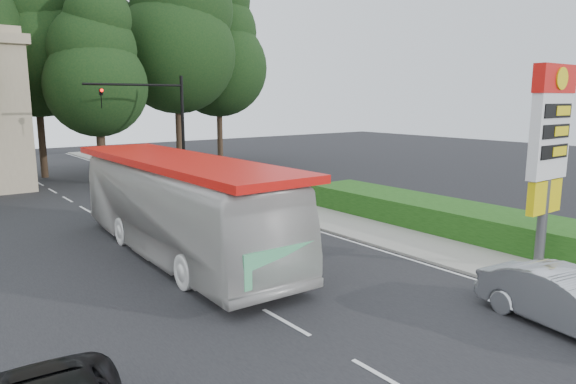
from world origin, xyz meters
TOP-DOWN VIEW (x-y plane):
  - road_surface at (0.00, 12.00)m, footprint 14.00×80.00m
  - sidewalk_right at (8.50, 12.00)m, footprint 3.00×80.00m
  - hedge at (11.50, 8.00)m, footprint 3.00×14.00m
  - gas_station_pylon at (9.20, 1.99)m, footprint 2.10×0.45m
  - traffic_signal_mast at (5.68, 24.00)m, footprint 6.10×0.35m
  - monument at (-2.00, 30.00)m, footprint 3.00×3.00m
  - tree_center_right at (1.00, 35.00)m, footprint 9.24×9.24m
  - tree_east_near at (6.00, 37.00)m, footprint 8.12×8.12m
  - tree_east_mid at (11.00, 33.00)m, footprint 9.52×9.52m
  - tree_far_east at (16.00, 35.00)m, footprint 8.68×8.68m
  - tree_monument_right at (3.50, 29.50)m, footprint 6.72×6.72m
  - transit_bus at (0.50, 11.17)m, footprint 3.56×13.25m
  - sedan_silver at (5.50, -0.57)m, footprint 2.15×4.66m

SIDE VIEW (x-z plane):
  - road_surface at x=0.00m, z-range 0.00..0.02m
  - sidewalk_right at x=8.50m, z-range 0.00..0.12m
  - hedge at x=11.50m, z-range 0.00..1.20m
  - sedan_silver at x=5.50m, z-range 0.00..1.48m
  - transit_bus at x=0.50m, z-range 0.00..3.66m
  - gas_station_pylon at x=9.20m, z-range 1.02..7.87m
  - traffic_signal_mast at x=5.68m, z-range 1.07..8.27m
  - monument at x=-2.00m, z-range 0.08..10.13m
  - tree_monument_right at x=3.50m, z-range 1.41..14.61m
  - tree_east_near at x=6.00m, z-range 1.71..17.66m
  - tree_far_east at x=16.00m, z-range 1.83..18.88m
  - tree_center_right at x=1.00m, z-range 1.94..20.09m
  - tree_east_mid at x=11.00m, z-range 2.00..20.70m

